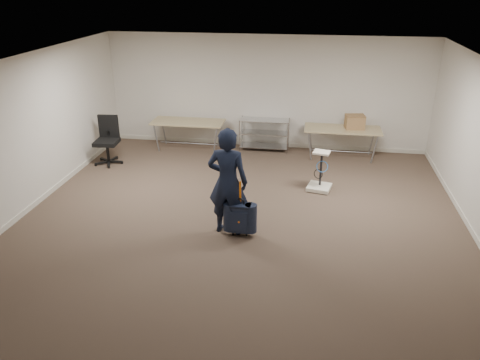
# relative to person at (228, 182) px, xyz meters

# --- Properties ---
(ground) EXTENTS (9.00, 9.00, 0.00)m
(ground) POSITION_rel_person_xyz_m (0.15, 0.03, -0.93)
(ground) COLOR #4B3A2D
(ground) RESTS_ON ground
(room_shell) EXTENTS (8.00, 9.00, 9.00)m
(room_shell) POSITION_rel_person_xyz_m (0.15, 1.41, -0.88)
(room_shell) COLOR beige
(room_shell) RESTS_ON ground
(folding_table_left) EXTENTS (1.80, 0.75, 0.73)m
(folding_table_left) POSITION_rel_person_xyz_m (-1.75, 3.98, -0.25)
(folding_table_left) COLOR tan
(folding_table_left) RESTS_ON ground
(folding_table_right) EXTENTS (1.80, 0.75, 0.73)m
(folding_table_right) POSITION_rel_person_xyz_m (2.05, 3.98, -0.25)
(folding_table_right) COLOR tan
(folding_table_right) RESTS_ON ground
(wire_shelf) EXTENTS (1.22, 0.47, 0.80)m
(wire_shelf) POSITION_rel_person_xyz_m (0.15, 4.23, -0.49)
(wire_shelf) COLOR #B9BBC0
(wire_shelf) RESTS_ON ground
(person) EXTENTS (0.71, 0.50, 1.87)m
(person) POSITION_rel_person_xyz_m (0.00, 0.00, 0.00)
(person) COLOR black
(person) RESTS_ON ground
(suitcase) EXTENTS (0.37, 0.22, 1.00)m
(suitcase) POSITION_rel_person_xyz_m (0.22, -0.11, -0.59)
(suitcase) COLOR black
(suitcase) RESTS_ON ground
(office_chair) EXTENTS (0.67, 0.67, 1.11)m
(office_chair) POSITION_rel_person_xyz_m (-3.36, 2.74, -0.60)
(office_chair) COLOR black
(office_chair) RESTS_ON ground
(equipment_cart) EXTENTS (0.54, 0.54, 0.84)m
(equipment_cart) POSITION_rel_person_xyz_m (1.55, 1.98, -0.71)
(equipment_cart) COLOR beige
(equipment_cart) RESTS_ON ground
(cardboard_box) EXTENTS (0.48, 0.39, 0.33)m
(cardboard_box) POSITION_rel_person_xyz_m (2.32, 4.02, -0.04)
(cardboard_box) COLOR olive
(cardboard_box) RESTS_ON folding_table_right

